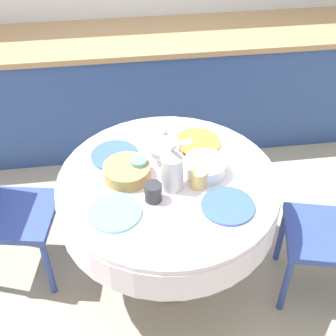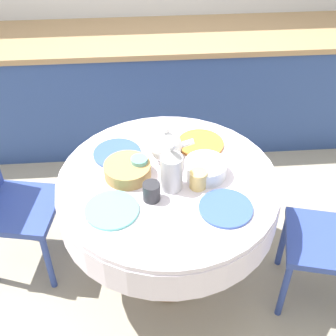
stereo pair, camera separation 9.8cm
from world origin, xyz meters
name	(u,v)px [view 1 (the left image)]	position (x,y,z in m)	size (l,w,h in m)	color
ground_plane	(168,271)	(0.00, 0.00, 0.00)	(12.00, 12.00, 0.00)	#9E937F
kitchen_counter	(144,89)	(0.00, 1.39, 0.44)	(3.24, 0.64, 0.88)	#2D4784
dining_table	(168,198)	(0.00, 0.00, 0.62)	(1.13, 1.13, 0.75)	olive
chair_right	(2,206)	(-0.89, 0.17, 0.51)	(0.47, 0.47, 0.91)	#2D428E
plate_near_left	(114,212)	(-0.28, -0.20, 0.75)	(0.25, 0.25, 0.01)	#60BCB7
cup_near_left	(153,192)	(-0.09, -0.13, 0.79)	(0.08, 0.08, 0.09)	#28282D
plate_near_right	(228,206)	(0.25, -0.22, 0.75)	(0.25, 0.25, 0.01)	#3856AD
cup_near_right	(199,178)	(0.14, -0.06, 0.79)	(0.08, 0.08, 0.09)	#DBB766
plate_far_left	(115,155)	(-0.26, 0.22, 0.75)	(0.25, 0.25, 0.01)	#3856AD
cup_far_left	(139,167)	(-0.14, 0.07, 0.79)	(0.08, 0.08, 0.09)	#5BA39E
plate_far_right	(197,143)	(0.20, 0.27, 0.75)	(0.25, 0.25, 0.01)	orange
cup_far_right	(172,154)	(0.04, 0.15, 0.79)	(0.08, 0.08, 0.09)	#28282D
coffee_carafe	(172,169)	(0.01, -0.05, 0.86)	(0.11, 0.11, 0.27)	#B2B2B7
teapot	(165,146)	(0.00, 0.15, 0.84)	(0.23, 0.17, 0.22)	white
bread_basket	(127,172)	(-0.20, 0.05, 0.78)	(0.24, 0.24, 0.07)	#AD844C
fruit_bowl	(205,167)	(0.19, 0.03, 0.78)	(0.22, 0.22, 0.08)	silver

